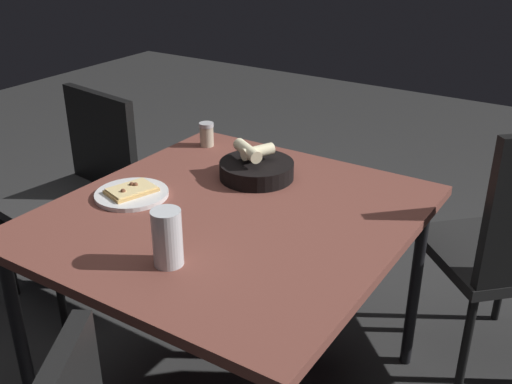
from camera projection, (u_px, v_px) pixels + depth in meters
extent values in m
cube|color=brown|center=(231.00, 216.00, 1.77)|extent=(1.06, 1.00, 0.03)
cylinder|color=black|center=(415.00, 285.00, 2.06)|extent=(0.04, 0.04, 0.67)
cylinder|color=black|center=(21.00, 345.00, 1.78)|extent=(0.04, 0.04, 0.67)
cylinder|color=black|center=(211.00, 220.00, 2.50)|extent=(0.04, 0.04, 0.67)
cylinder|color=white|center=(132.00, 194.00, 1.86)|extent=(0.23, 0.23, 0.01)
cube|color=tan|center=(131.00, 191.00, 1.85)|extent=(0.17, 0.14, 0.01)
cube|color=#F4D690|center=(131.00, 188.00, 1.85)|extent=(0.15, 0.13, 0.01)
sphere|color=brown|center=(132.00, 185.00, 1.86)|extent=(0.02, 0.02, 0.02)
sphere|color=brown|center=(135.00, 185.00, 1.86)|extent=(0.02, 0.02, 0.02)
sphere|color=brown|center=(123.00, 191.00, 1.82)|extent=(0.02, 0.02, 0.02)
cylinder|color=black|center=(257.00, 170.00, 1.98)|extent=(0.25, 0.25, 0.06)
cylinder|color=beige|center=(258.00, 152.00, 1.95)|extent=(0.12, 0.08, 0.04)
cylinder|color=beige|center=(247.00, 151.00, 1.94)|extent=(0.11, 0.14, 0.04)
cylinder|color=#A52014|center=(270.00, 167.00, 2.01)|extent=(0.06, 0.06, 0.03)
cylinder|color=silver|center=(167.00, 238.00, 1.47)|extent=(0.08, 0.08, 0.15)
cylinder|color=#B88619|center=(168.00, 245.00, 1.48)|extent=(0.07, 0.07, 0.10)
cylinder|color=#BFB299|center=(207.00, 136.00, 2.24)|extent=(0.05, 0.05, 0.07)
cylinder|color=maroon|center=(207.00, 140.00, 2.25)|extent=(0.04, 0.04, 0.04)
cylinder|color=#B7B7BC|center=(206.00, 125.00, 2.22)|extent=(0.05, 0.05, 0.01)
cube|color=black|center=(497.00, 253.00, 2.05)|extent=(0.62, 0.62, 0.04)
cylinder|color=black|center=(503.00, 274.00, 2.35)|extent=(0.03, 0.03, 0.42)
cylinder|color=black|center=(414.00, 286.00, 2.28)|extent=(0.03, 0.03, 0.42)
cylinder|color=black|center=(465.00, 351.00, 1.94)|extent=(0.03, 0.03, 0.42)
cube|color=#2C2C2C|center=(67.00, 206.00, 2.43)|extent=(0.50, 0.50, 0.04)
cube|color=black|center=(101.00, 141.00, 2.47)|extent=(0.09, 0.42, 0.41)
cylinder|color=black|center=(9.00, 255.00, 2.51)|extent=(0.03, 0.03, 0.40)
cylinder|color=black|center=(60.00, 289.00, 2.28)|extent=(0.03, 0.03, 0.40)
cylinder|color=black|center=(86.00, 222.00, 2.77)|extent=(0.03, 0.03, 0.40)
cylinder|color=black|center=(138.00, 250.00, 2.54)|extent=(0.03, 0.03, 0.40)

